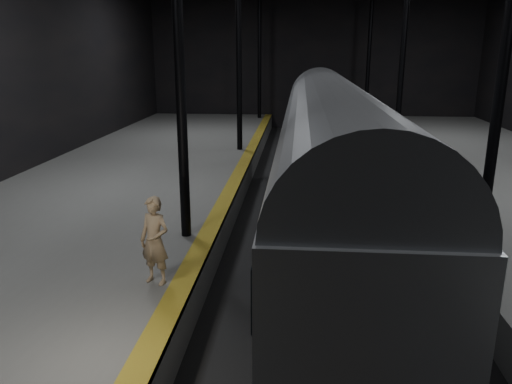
# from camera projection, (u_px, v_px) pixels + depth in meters

# --- Properties ---
(ground) EXTENTS (44.00, 44.00, 0.00)m
(ground) POSITION_uv_depth(u_px,v_px,m) (322.00, 224.00, 17.12)
(ground) COLOR black
(ground) RESTS_ON ground
(platform_left) EXTENTS (9.00, 43.80, 1.00)m
(platform_left) POSITION_uv_depth(u_px,v_px,m) (109.00, 205.00, 17.62)
(platform_left) COLOR #585855
(platform_left) RESTS_ON ground
(tactile_strip) EXTENTS (0.50, 43.80, 0.01)m
(tactile_strip) POSITION_uv_depth(u_px,v_px,m) (228.00, 194.00, 17.12)
(tactile_strip) COLOR brown
(tactile_strip) RESTS_ON platform_left
(track) EXTENTS (2.40, 43.00, 0.24)m
(track) POSITION_uv_depth(u_px,v_px,m) (322.00, 222.00, 17.11)
(track) COLOR #3F3328
(track) RESTS_ON ground
(train) EXTENTS (2.75, 18.34, 4.90)m
(train) POSITION_uv_depth(u_px,v_px,m) (329.00, 160.00, 14.30)
(train) COLOR #9A9DA1
(train) RESTS_ON ground
(woman) EXTENTS (0.81, 0.67, 1.89)m
(woman) POSITION_uv_depth(u_px,v_px,m) (155.00, 241.00, 10.37)
(woman) COLOR #967C5C
(woman) RESTS_ON platform_left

